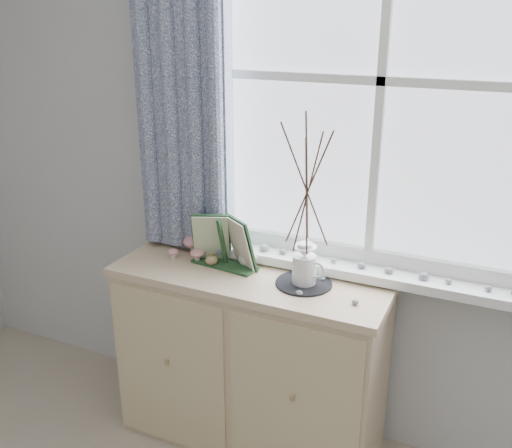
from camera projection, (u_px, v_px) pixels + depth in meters
name	position (u px, v px, depth m)	size (l,w,h in m)	color
sideboard	(250.00, 359.00, 2.57)	(1.20, 0.45, 0.85)	beige
botanical_book	(221.00, 243.00, 2.43)	(0.34, 0.13, 0.24)	#204425
toadstool_cluster	(192.00, 246.00, 2.58)	(0.18, 0.15, 0.09)	beige
wooden_eggs	(212.00, 256.00, 2.53)	(0.09, 0.11, 0.07)	tan
songbird_figurine	(247.00, 260.00, 2.48)	(0.12, 0.06, 0.06)	silver
crocheted_doily	(304.00, 283.00, 2.33)	(0.23, 0.23, 0.01)	black
twig_pitcher	(307.00, 186.00, 2.18)	(0.28, 0.28, 0.73)	white
sideboard_pebbles	(318.00, 285.00, 2.30)	(0.33, 0.23, 0.02)	gray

